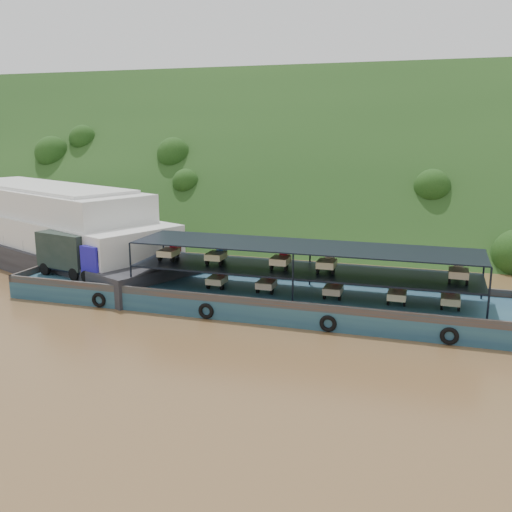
% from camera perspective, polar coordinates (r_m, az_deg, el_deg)
% --- Properties ---
extents(ground, '(160.00, 160.00, 0.00)m').
position_cam_1_polar(ground, '(38.31, 1.49, -5.81)').
color(ground, brown).
rests_on(ground, ground).
extents(hillside, '(140.00, 39.60, 39.60)m').
position_cam_1_polar(hillside, '(72.64, 9.47, 2.85)').
color(hillside, '#173412').
rests_on(hillside, ground).
extents(cargo_barge, '(35.00, 7.18, 4.54)m').
position_cam_1_polar(cargo_barge, '(39.88, -1.87, -3.40)').
color(cargo_barge, '#16334E').
rests_on(cargo_barge, ground).
extents(passenger_ferry, '(35.74, 22.26, 7.13)m').
position_cam_1_polar(passenger_ferry, '(56.23, -20.34, 2.60)').
color(passenger_ferry, black).
rests_on(passenger_ferry, ground).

